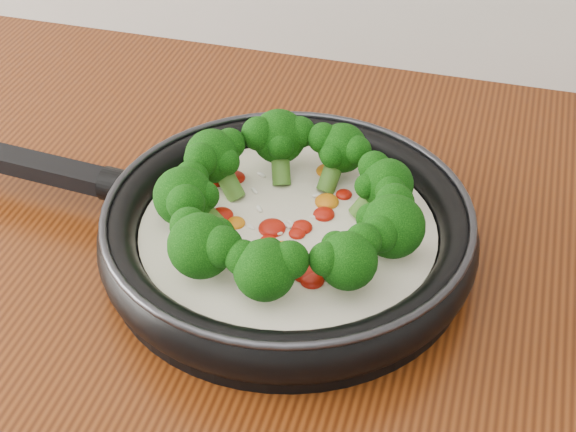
# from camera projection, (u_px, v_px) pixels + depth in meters

# --- Properties ---
(skillet) EXTENTS (0.56, 0.38, 0.10)m
(skillet) POSITION_uv_depth(u_px,v_px,m) (284.00, 226.00, 0.79)
(skillet) COLOR black
(skillet) RESTS_ON counter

